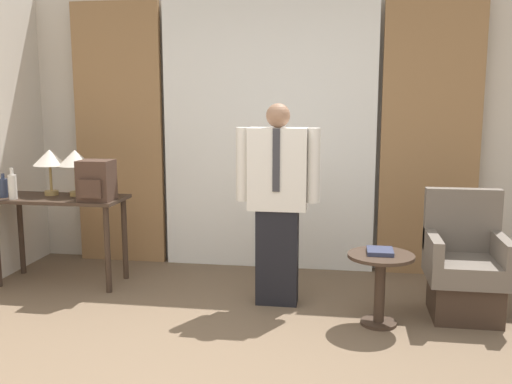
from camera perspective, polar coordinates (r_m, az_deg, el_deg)
The scene contains 14 objects.
wall_back at distance 5.62m, azimuth 1.39°, elevation 6.27°, with size 10.00×0.06×2.70m.
curtain_sheer_center at distance 5.50m, azimuth 1.21°, elevation 5.57°, with size 2.04×0.06×2.58m.
curtain_drape_left at distance 5.89m, azimuth -13.54°, elevation 5.57°, with size 0.89×0.06×2.58m.
curtain_drape_right at distance 5.50m, azimuth 17.02°, elevation 5.16°, with size 0.89×0.06×2.58m.
desk at distance 5.38m, azimuth -18.98°, elevation -1.88°, with size 1.15×0.51×0.79m.
table_lamp_left at distance 5.44m, azimuth -19.94°, elevation 3.10°, with size 0.29×0.29×0.41m.
table_lamp_right at distance 5.33m, azimuth -17.65°, elevation 3.10°, with size 0.29×0.29×0.41m.
bottle_near_edge at distance 5.50m, azimuth -23.93°, elevation 0.41°, with size 0.07×0.07×0.21m.
bottle_by_lamp at distance 5.37m, azimuth -23.16°, elevation 0.53°, with size 0.07×0.07×0.27m.
backpack at distance 5.05m, azimuth -15.68°, elevation 1.09°, with size 0.28×0.26×0.35m.
person at distance 4.52m, azimuth 2.17°, elevation -0.61°, with size 0.67×0.22×1.62m.
armchair at distance 4.67m, azimuth 20.14°, elevation -7.39°, with size 0.58×0.58×0.96m.
side_table at distance 4.31m, azimuth 12.31°, elevation -8.30°, with size 0.48×0.48×0.54m.
book at distance 4.28m, azimuth 12.30°, elevation -5.81°, with size 0.19×0.21×0.03m.
Camera 1 is at (0.73, -2.68, 1.66)m, focal length 40.00 mm.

